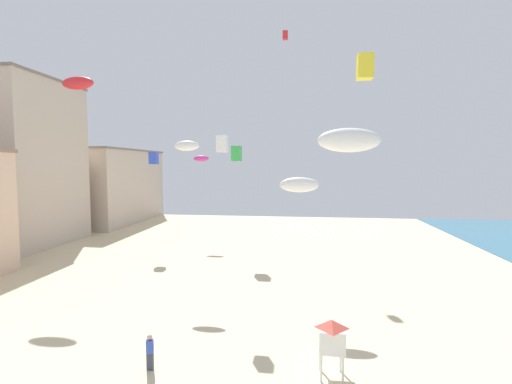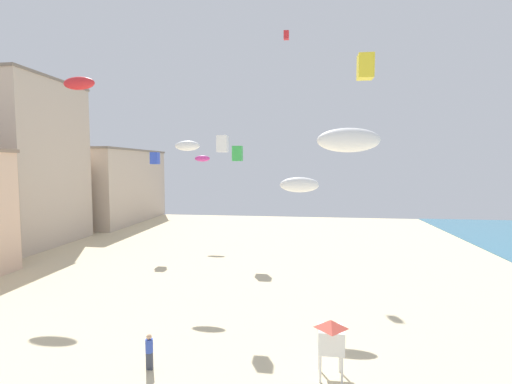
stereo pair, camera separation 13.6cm
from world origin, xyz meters
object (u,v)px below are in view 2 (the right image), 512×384
(kite_white_parafoil_3, at_px, (299,185))
(kite_green_box, at_px, (237,154))
(kite_flyer, at_px, (149,350))
(kite_blue_box, at_px, (155,158))
(kite_white_parafoil_2, at_px, (348,140))
(kite_white_box, at_px, (223,144))
(lifeguard_stand, at_px, (331,336))
(kite_red_box, at_px, (286,35))
(kite_magenta_parafoil, at_px, (202,158))
(kite_white_parafoil, at_px, (187,146))
(kite_yellow_box, at_px, (365,67))
(kite_red_parafoil, at_px, (79,83))

(kite_white_parafoil_3, height_order, kite_green_box, kite_green_box)
(kite_flyer, height_order, kite_blue_box, kite_blue_box)
(kite_white_parafoil_2, xyz_separation_m, kite_white_box, (-7.31, 6.42, 0.28))
(lifeguard_stand, relative_size, kite_red_box, 3.10)
(kite_flyer, relative_size, kite_red_box, 2.00)
(lifeguard_stand, height_order, kite_magenta_parafoil, kite_magenta_parafoil)
(kite_white_parafoil, bearing_deg, kite_white_box, -42.45)
(kite_blue_box, xyz_separation_m, kite_green_box, (9.16, -0.89, 0.42))
(kite_white_parafoil, xyz_separation_m, kite_blue_box, (-7.05, 10.31, -0.71))
(kite_white_parafoil_2, height_order, kite_yellow_box, kite_yellow_box)
(kite_magenta_parafoil, distance_m, kite_white_parafoil_3, 22.33)
(lifeguard_stand, xyz_separation_m, kite_white_box, (-6.54, 7.94, 8.78))
(kite_magenta_parafoil, bearing_deg, kite_flyer, -79.08)
(kite_red_parafoil, xyz_separation_m, kite_green_box, (11.57, 8.24, -5.48))
(kite_flyer, relative_size, kite_green_box, 1.08)
(kite_white_parafoil, distance_m, kite_white_parafoil_3, 9.59)
(kite_red_box, bearing_deg, kite_yellow_box, -67.08)
(kite_magenta_parafoil, bearing_deg, kite_white_parafoil_3, -58.08)
(kite_white_parafoil, bearing_deg, kite_green_box, 77.37)
(kite_white_parafoil_2, bearing_deg, kite_white_parafoil_3, 110.46)
(kite_white_parafoil_2, distance_m, kite_blue_box, 26.68)
(lifeguard_stand, bearing_deg, kite_flyer, -156.12)
(kite_flyer, height_order, kite_green_box, kite_green_box)
(kite_blue_box, bearing_deg, kite_magenta_parafoil, 53.08)
(kite_flyer, xyz_separation_m, lifeguard_stand, (8.05, 0.48, 0.92))
(kite_magenta_parafoil, bearing_deg, kite_white_box, -70.07)
(kite_white_parafoil_3, bearing_deg, kite_white_parafoil_2, -69.54)
(lifeguard_stand, height_order, kite_green_box, kite_green_box)
(kite_white_parafoil, height_order, kite_white_parafoil_3, kite_white_parafoil)
(kite_white_parafoil, height_order, kite_red_parafoil, kite_red_parafoil)
(kite_red_box, xyz_separation_m, kite_red_parafoil, (-16.36, -9.57, -6.41))
(kite_white_parafoil, bearing_deg, kite_flyer, -80.52)
(kite_flyer, relative_size, kite_red_parafoil, 0.60)
(kite_white_parafoil_2, distance_m, kite_white_box, 9.73)
(kite_white_parafoil_3, xyz_separation_m, kite_blue_box, (-15.54, 13.84, 2.01))
(lifeguard_stand, relative_size, kite_white_parafoil_3, 1.03)
(kite_red_box, distance_m, kite_white_parafoil_3, 20.29)
(kite_green_box, bearing_deg, kite_white_parafoil_3, -63.75)
(kite_red_parafoil, height_order, kite_white_box, kite_red_parafoil)
(kite_red_parafoil, bearing_deg, kite_blue_box, 75.19)
(kite_flyer, distance_m, lifeguard_stand, 8.12)
(kite_yellow_box, height_order, kite_white_parafoil_3, kite_yellow_box)
(kite_magenta_parafoil, height_order, kite_yellow_box, kite_yellow_box)
(kite_red_box, relative_size, kite_white_parafoil, 0.42)
(kite_green_box, bearing_deg, kite_yellow_box, -49.02)
(kite_white_parafoil_3, bearing_deg, kite_white_parafoil, 157.45)
(kite_white_parafoil_2, xyz_separation_m, kite_green_box, (-8.64, 18.99, 0.06))
(lifeguard_stand, distance_m, kite_magenta_parafoil, 30.68)
(kite_flyer, relative_size, kite_white_parafoil_2, 0.58)
(kite_red_parafoil, bearing_deg, kite_white_parafoil, -7.14)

